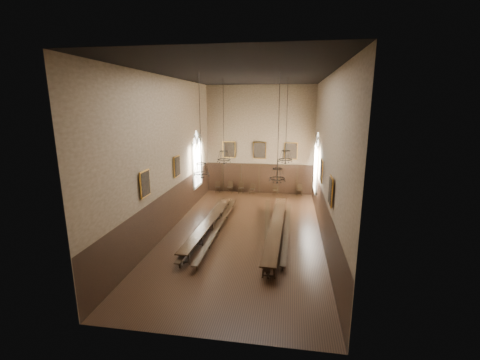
% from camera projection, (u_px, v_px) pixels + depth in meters
% --- Properties ---
extents(floor, '(9.00, 18.00, 0.02)m').
position_uv_depth(floor, '(244.00, 233.00, 19.12)').
color(floor, black).
rests_on(floor, ground).
extents(ceiling, '(9.00, 18.00, 0.02)m').
position_uv_depth(ceiling, '(245.00, 74.00, 17.04)').
color(ceiling, black).
rests_on(ceiling, ground).
extents(wall_back, '(9.00, 0.02, 9.00)m').
position_uv_depth(wall_back, '(260.00, 141.00, 26.74)').
color(wall_back, '#826A50').
rests_on(wall_back, ground).
extents(wall_front, '(9.00, 0.02, 9.00)m').
position_uv_depth(wall_front, '(201.00, 208.00, 9.42)').
color(wall_front, '#826A50').
rests_on(wall_front, ground).
extents(wall_left, '(0.02, 18.00, 9.00)m').
position_uv_depth(wall_left, '(168.00, 156.00, 18.76)').
color(wall_left, '#826A50').
rests_on(wall_left, ground).
extents(wall_right, '(0.02, 18.00, 9.00)m').
position_uv_depth(wall_right, '(327.00, 160.00, 17.40)').
color(wall_right, '#826A50').
rests_on(wall_right, ground).
extents(wainscot_panelling, '(9.00, 18.00, 2.50)m').
position_uv_depth(wainscot_panelling, '(244.00, 213.00, 18.83)').
color(wainscot_panelling, black).
rests_on(wainscot_panelling, floor).
extents(table_left, '(1.01, 9.16, 0.71)m').
position_uv_depth(table_left, '(209.00, 226.00, 19.20)').
color(table_left, black).
rests_on(table_left, floor).
extents(table_right, '(1.00, 10.41, 0.81)m').
position_uv_depth(table_right, '(276.00, 230.00, 18.48)').
color(table_right, black).
rests_on(table_right, floor).
extents(bench_left_outer, '(0.50, 10.05, 0.45)m').
position_uv_depth(bench_left_outer, '(204.00, 226.00, 19.35)').
color(bench_left_outer, black).
rests_on(bench_left_outer, floor).
extents(bench_left_inner, '(0.31, 10.29, 0.46)m').
position_uv_depth(bench_left_inner, '(219.00, 227.00, 19.19)').
color(bench_left_inner, black).
rests_on(bench_left_inner, floor).
extents(bench_right_inner, '(1.03, 10.49, 0.47)m').
position_uv_depth(bench_right_inner, '(267.00, 229.00, 18.87)').
color(bench_right_inner, black).
rests_on(bench_right_inner, floor).
extents(bench_right_outer, '(0.50, 9.38, 0.42)m').
position_uv_depth(bench_right_outer, '(287.00, 230.00, 18.79)').
color(bench_right_outer, black).
rests_on(bench_right_outer, floor).
extents(chair_0, '(0.48, 0.48, 0.92)m').
position_uv_depth(chair_0, '(218.00, 189.00, 27.84)').
color(chair_0, black).
rests_on(chair_0, floor).
extents(chair_1, '(0.52, 0.52, 1.01)m').
position_uv_depth(chair_1, '(230.00, 189.00, 27.62)').
color(chair_1, black).
rests_on(chair_1, floor).
extents(chair_2, '(0.45, 0.45, 0.95)m').
position_uv_depth(chair_2, '(241.00, 190.00, 27.49)').
color(chair_2, black).
rests_on(chair_2, floor).
extents(chair_3, '(0.48, 0.48, 0.86)m').
position_uv_depth(chair_3, '(252.00, 191.00, 27.30)').
color(chair_3, black).
rests_on(chair_3, floor).
extents(chair_5, '(0.39, 0.39, 0.86)m').
position_uv_depth(chair_5, '(275.00, 192.00, 27.05)').
color(chair_5, black).
rests_on(chair_5, floor).
extents(chair_7, '(0.46, 0.46, 1.01)m').
position_uv_depth(chair_7, '(299.00, 192.00, 26.78)').
color(chair_7, black).
rests_on(chair_7, floor).
extents(chandelier_back_left, '(0.87, 0.87, 5.22)m').
position_uv_depth(chandelier_back_left, '(224.00, 155.00, 20.78)').
color(chandelier_back_left, black).
rests_on(chandelier_back_left, ceiling).
extents(chandelier_back_right, '(0.86, 0.86, 5.12)m').
position_uv_depth(chandelier_back_right, '(286.00, 154.00, 20.28)').
color(chandelier_back_right, black).
rests_on(chandelier_back_right, ceiling).
extents(chandelier_front_left, '(0.80, 0.80, 5.15)m').
position_uv_depth(chandelier_front_left, '(201.00, 166.00, 16.43)').
color(chandelier_front_left, black).
rests_on(chandelier_front_left, ceiling).
extents(chandelier_front_right, '(0.77, 0.77, 5.26)m').
position_uv_depth(chandelier_front_right, '(277.00, 171.00, 15.76)').
color(chandelier_front_right, black).
rests_on(chandelier_front_right, ceiling).
extents(portrait_back_0, '(1.10, 0.12, 1.40)m').
position_uv_depth(portrait_back_0, '(229.00, 150.00, 27.19)').
color(portrait_back_0, gold).
rests_on(portrait_back_0, wall_back).
extents(portrait_back_1, '(1.10, 0.12, 1.40)m').
position_uv_depth(portrait_back_1, '(259.00, 150.00, 26.80)').
color(portrait_back_1, gold).
rests_on(portrait_back_1, wall_back).
extents(portrait_back_2, '(1.10, 0.12, 1.40)m').
position_uv_depth(portrait_back_2, '(291.00, 151.00, 26.41)').
color(portrait_back_2, gold).
rests_on(portrait_back_2, wall_back).
extents(portrait_left_0, '(0.12, 1.00, 1.30)m').
position_uv_depth(portrait_left_0, '(177.00, 166.00, 19.89)').
color(portrait_left_0, gold).
rests_on(portrait_left_0, wall_left).
extents(portrait_left_1, '(0.12, 1.00, 1.30)m').
position_uv_depth(portrait_left_1, '(145.00, 184.00, 15.56)').
color(portrait_left_1, gold).
rests_on(portrait_left_1, wall_left).
extents(portrait_right_0, '(0.12, 1.00, 1.30)m').
position_uv_depth(portrait_right_0, '(322.00, 171.00, 18.56)').
color(portrait_right_0, gold).
rests_on(portrait_right_0, wall_right).
extents(portrait_right_1, '(0.12, 1.00, 1.30)m').
position_uv_depth(portrait_right_1, '(331.00, 191.00, 14.24)').
color(portrait_right_1, gold).
rests_on(portrait_right_1, wall_right).
extents(window_right, '(0.20, 2.20, 4.60)m').
position_uv_depth(window_right, '(316.00, 162.00, 22.95)').
color(window_right, white).
rests_on(window_right, wall_right).
extents(window_left, '(0.20, 2.20, 4.60)m').
position_uv_depth(window_left, '(197.00, 159.00, 24.29)').
color(window_left, white).
rests_on(window_left, wall_left).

